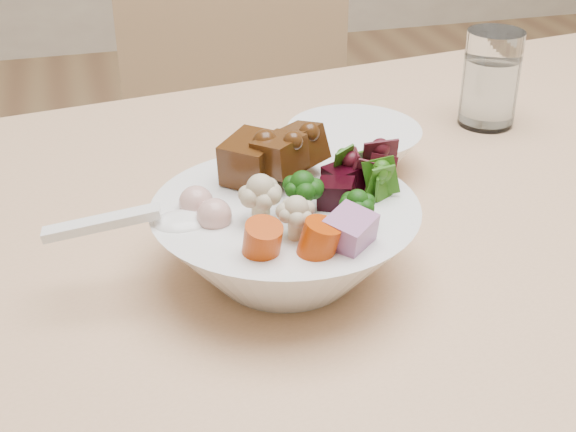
{
  "coord_description": "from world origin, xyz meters",
  "views": [
    {
      "loc": [
        -0.53,
        -0.8,
        1.18
      ],
      "look_at": [
        -0.37,
        -0.21,
        0.84
      ],
      "focal_mm": 50.0,
      "sensor_mm": 36.0,
      "label": 1
    }
  ],
  "objects_px": {
    "food_bowl": "(287,234)",
    "side_bowl": "(353,149)",
    "chair_far": "(247,170)",
    "water_glass": "(490,82)"
  },
  "relations": [
    {
      "from": "chair_far",
      "to": "side_bowl",
      "type": "bearing_deg",
      "value": -84.89
    },
    {
      "from": "chair_far",
      "to": "water_glass",
      "type": "distance_m",
      "value": 0.59
    },
    {
      "from": "chair_far",
      "to": "water_glass",
      "type": "bearing_deg",
      "value": -59.34
    },
    {
      "from": "chair_far",
      "to": "water_glass",
      "type": "xyz_separation_m",
      "value": [
        0.23,
        -0.45,
        0.31
      ]
    },
    {
      "from": "food_bowl",
      "to": "side_bowl",
      "type": "height_order",
      "value": "food_bowl"
    },
    {
      "from": "chair_far",
      "to": "food_bowl",
      "type": "xyz_separation_m",
      "value": [
        -0.12,
        -0.72,
        0.29
      ]
    },
    {
      "from": "food_bowl",
      "to": "water_glass",
      "type": "bearing_deg",
      "value": 38.3
    },
    {
      "from": "food_bowl",
      "to": "chair_far",
      "type": "bearing_deg",
      "value": 80.58
    },
    {
      "from": "chair_far",
      "to": "water_glass",
      "type": "relative_size",
      "value": 7.6
    },
    {
      "from": "chair_far",
      "to": "food_bowl",
      "type": "bearing_deg",
      "value": -95.56
    }
  ]
}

